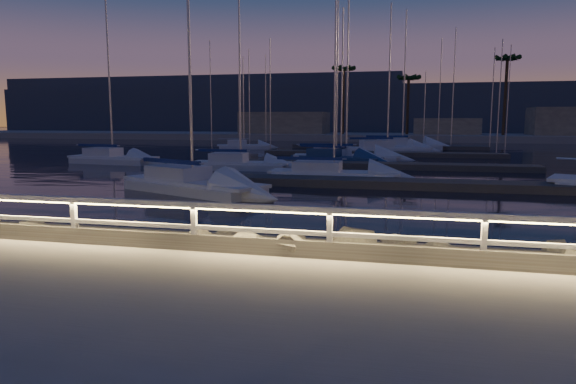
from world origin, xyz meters
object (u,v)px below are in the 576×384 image
sailboat_g (343,156)px  guard_rail (279,219)px  sailboat_j (339,157)px  sailboat_i (242,146)px  sailboat_a (111,158)px  sailboat_k (400,145)px  sailboat_n (385,149)px  sailboat_f (334,158)px  sailboat_b (190,183)px  sailboat_e (238,163)px  sailboat_c (330,173)px

sailboat_g → guard_rail: bearing=-92.2°
sailboat_j → sailboat_i: bearing=155.4°
guard_rail → sailboat_a: size_ratio=3.57×
sailboat_k → sailboat_n: size_ratio=1.04×
sailboat_f → sailboat_g: (0.54, 1.54, 0.02)m
sailboat_a → sailboat_b: bearing=-39.2°
sailboat_e → sailboat_i: sailboat_e is taller
sailboat_f → sailboat_e: bearing=-109.9°
sailboat_a → sailboat_n: (20.07, 16.96, 0.03)m
sailboat_g → sailboat_k: size_ratio=0.93×
sailboat_j → guard_rail: bearing=-59.7°
sailboat_f → sailboat_k: (4.65, 19.60, 0.04)m
sailboat_b → sailboat_j: (4.66, 17.97, -0.04)m
sailboat_b → sailboat_j: bearing=99.8°
sailboat_f → sailboat_k: bearing=97.1°
sailboat_f → sailboat_k: size_ratio=0.80×
sailboat_b → sailboat_f: (4.36, 17.31, -0.03)m
sailboat_a → sailboat_e: sailboat_a is taller
sailboat_b → sailboat_k: 38.00m
guard_rail → sailboat_f: sailboat_f is taller
sailboat_a → sailboat_i: bearing=86.3°
guard_rail → sailboat_k: sailboat_k is taller
sailboat_e → sailboat_k: 28.11m
sailboat_c → sailboat_k: size_ratio=0.81×
sailboat_a → sailboat_j: 17.76m
guard_rail → sailboat_j: (-2.82, 30.06, -0.96)m
sailboat_b → sailboat_k: bearing=100.6°
sailboat_a → sailboat_e: 11.40m
sailboat_b → sailboat_e: (-1.24, 10.73, -0.02)m
sailboat_g → sailboat_i: (-13.36, 14.49, -0.04)m
sailboat_b → sailboat_f: bearing=100.2°
sailboat_e → sailboat_c: bearing=-35.0°
sailboat_b → sailboat_i: size_ratio=1.31×
guard_rail → sailboat_e: 24.45m
guard_rail → sailboat_i: sailboat_i is taller
sailboat_e → sailboat_g: size_ratio=0.81×
sailboat_n → sailboat_c: bearing=-113.8°
sailboat_b → guard_rail: bearing=-33.9°
sailboat_i → sailboat_n: bearing=-31.3°
sailboat_e → sailboat_g: 10.18m
sailboat_g → sailboat_k: 18.52m
sailboat_j → sailboat_n: bearing=100.9°
sailboat_k → sailboat_a: bearing=-139.9°
sailboat_e → sailboat_g: sailboat_g is taller
sailboat_g → sailboat_k: sailboat_k is taller
sailboat_c → sailboat_g: (-0.88, 12.65, 0.04)m
sailboat_j → sailboat_n: sailboat_n is taller
sailboat_e → sailboat_k: bearing=66.5°
sailboat_e → sailboat_n: bearing=63.1°
sailboat_c → sailboat_i: bearing=117.7°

